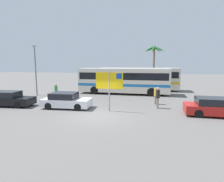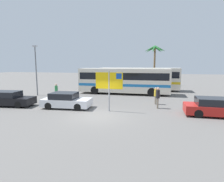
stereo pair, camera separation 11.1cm
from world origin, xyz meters
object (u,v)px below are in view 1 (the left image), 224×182
Objects in this scene: ferry_sign at (110,82)px; pedestrian_near_sign at (156,94)px; bus_front_coach at (124,80)px; car_red at (216,107)px; bus_rear_coach at (138,78)px; pedestrian_by_bus at (158,96)px; car_black at (8,99)px; car_white at (66,101)px; pedestrian_crossing_lot at (56,90)px.

pedestrian_near_sign is at bearing 46.05° from ferry_sign.
bus_front_coach reaches higher than car_red.
bus_front_coach is 4.16m from bus_rear_coach.
car_red is 2.49× the size of pedestrian_by_bus.
car_black is (-17.17, -0.56, -0.00)m from car_red.
car_red is 17.18m from car_black.
car_red is (6.71, -12.49, -1.15)m from bus_rear_coach.
car_white and car_black have the same top height.
pedestrian_crossing_lot reaches higher than car_white.
pedestrian_near_sign is 10.36m from pedestrian_crossing_lot.
car_white is at bearing 80.87° from pedestrian_crossing_lot.
ferry_sign is 5.17m from pedestrian_near_sign.
bus_rear_coach reaches higher than pedestrian_near_sign.
bus_rear_coach is at bearing -179.66° from pedestrian_crossing_lot.
car_white is at bearing -170.20° from pedestrian_near_sign.
ferry_sign is at bearing -149.30° from pedestrian_near_sign.
car_red and car_black have the same top height.
pedestrian_by_bus is 1.09× the size of pedestrian_crossing_lot.
car_red is at bearing -3.57° from car_black.
bus_front_coach is 1.00× the size of bus_rear_coach.
car_red is at bearing 118.36° from pedestrian_crossing_lot.
ferry_sign reaches higher than car_red.
bus_front_coach is 8.21m from pedestrian_by_bus.
ferry_sign is 9.48m from car_black.
car_black is (-8.97, -9.16, -1.15)m from bus_front_coach.
pedestrian_crossing_lot is (-6.43, -5.24, -0.81)m from bus_front_coach.
pedestrian_by_bus is (4.09, -7.09, -0.72)m from bus_front_coach.
pedestrian_by_bus is at bearing -97.28° from pedestrian_near_sign.
car_white is 11.77m from car_red.
car_red is 2.71× the size of pedestrian_crossing_lot.
bus_front_coach is 2.66× the size of car_white.
bus_front_coach reaches higher than pedestrian_near_sign.
bus_front_coach is at bearing 133.93° from car_red.
pedestrian_by_bus reaches higher than pedestrian_near_sign.
pedestrian_by_bus is at bearing 160.10° from car_red.
car_white is at bearing -111.88° from bus_rear_coach.
car_black is at bearing -134.42° from bus_front_coach.
bus_front_coach reaches higher than pedestrian_by_bus.
ferry_sign is (0.35, -8.95, 0.54)m from bus_front_coach.
pedestrian_near_sign is at bearing -89.62° from pedestrian_by_bus.
bus_front_coach is at bearing 112.14° from pedestrian_near_sign.
bus_rear_coach is at bearing 64.50° from car_white.
pedestrian_by_bus is (0.17, -1.59, 0.13)m from pedestrian_near_sign.
bus_front_coach is at bearing -65.72° from pedestrian_by_bus.
car_white is at bearing -112.32° from bus_front_coach.
car_black is at bearing -177.83° from car_red.
bus_rear_coach is 13.62m from car_white.
car_red is at bearing 154.07° from pedestrian_by_bus.
pedestrian_by_bus is at bearing 28.47° from ferry_sign.
ferry_sign is 1.94× the size of pedestrian_crossing_lot.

